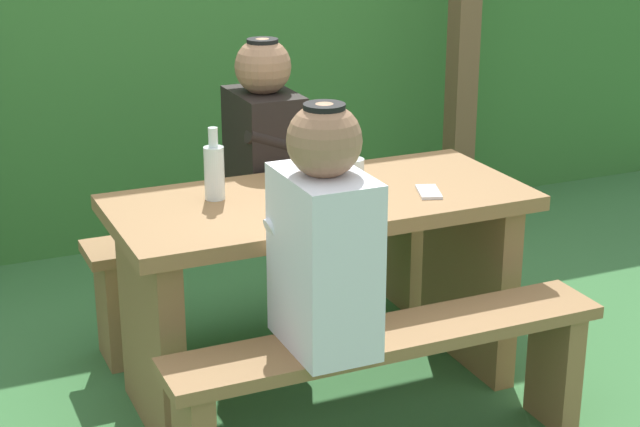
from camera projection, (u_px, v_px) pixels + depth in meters
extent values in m
plane|color=#386F3A|center=(320.00, 389.00, 3.67)|extent=(12.00, 12.00, 0.00)
cube|color=#36712F|center=(157.00, 59.00, 5.12)|extent=(6.40, 0.68, 1.69)
cube|color=brown|center=(464.00, 21.00, 5.02)|extent=(0.12, 0.12, 2.07)
cube|color=olive|center=(320.00, 203.00, 3.44)|extent=(1.40, 0.64, 0.05)
cube|color=olive|center=(151.00, 333.00, 3.33)|extent=(0.08, 0.54, 0.68)
cube|color=olive|center=(468.00, 275.00, 3.79)|extent=(0.08, 0.54, 0.68)
cube|color=olive|center=(390.00, 337.00, 3.08)|extent=(1.40, 0.24, 0.04)
cube|color=olive|center=(554.00, 366.00, 3.39)|extent=(0.07, 0.22, 0.42)
cube|color=olive|center=(266.00, 229.00, 3.97)|extent=(1.40, 0.24, 0.04)
cube|color=olive|center=(111.00, 310.00, 3.81)|extent=(0.07, 0.22, 0.42)
cube|color=olive|center=(405.00, 259.00, 4.29)|extent=(0.07, 0.22, 0.42)
cube|color=silver|center=(324.00, 261.00, 2.91)|extent=(0.22, 0.34, 0.52)
sphere|color=#936B4C|center=(324.00, 140.00, 2.79)|extent=(0.21, 0.21, 0.21)
cylinder|color=black|center=(324.00, 108.00, 2.76)|extent=(0.12, 0.12, 0.02)
cylinder|color=silver|center=(305.00, 212.00, 2.99)|extent=(0.25, 0.07, 0.15)
cube|color=black|center=(264.00, 159.00, 3.88)|extent=(0.22, 0.34, 0.52)
sphere|color=#936B4C|center=(263.00, 67.00, 3.76)|extent=(0.21, 0.21, 0.21)
cylinder|color=black|center=(262.00, 42.00, 3.73)|extent=(0.12, 0.12, 0.02)
cylinder|color=black|center=(278.00, 142.00, 3.72)|extent=(0.25, 0.07, 0.15)
cylinder|color=silver|center=(353.00, 172.00, 3.53)|extent=(0.08, 0.08, 0.09)
cylinder|color=silver|center=(214.00, 173.00, 3.37)|extent=(0.07, 0.07, 0.18)
cylinder|color=silver|center=(213.00, 137.00, 3.33)|extent=(0.03, 0.03, 0.07)
cylinder|color=silver|center=(303.00, 162.00, 3.48)|extent=(0.06, 0.06, 0.18)
cylinder|color=silver|center=(303.00, 127.00, 3.44)|extent=(0.03, 0.03, 0.06)
cube|color=silver|center=(429.00, 192.00, 3.45)|extent=(0.11, 0.16, 0.01)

